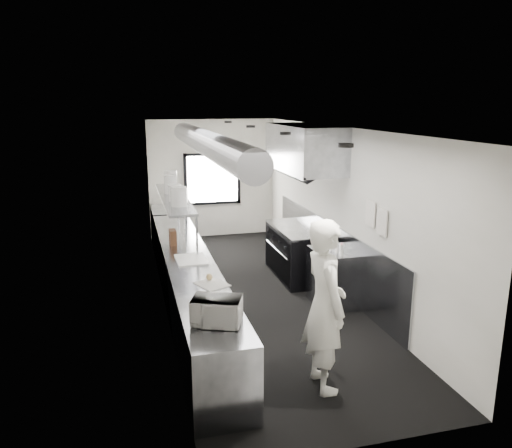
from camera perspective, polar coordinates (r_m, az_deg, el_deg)
floor at (r=8.61m, az=-0.24°, el=-8.04°), size 3.00×8.00×0.01m
ceiling at (r=8.00m, az=-0.26°, el=10.92°), size 3.00×8.00×0.01m
wall_back at (r=12.04m, az=-5.00°, el=5.16°), size 3.00×0.02×2.80m
wall_front at (r=4.60m, az=12.42°, el=-9.65°), size 3.00×0.02×2.80m
wall_left at (r=7.96m, az=-10.76°, el=0.47°), size 0.02×8.00×2.80m
wall_right at (r=8.67m, az=9.40°, el=1.63°), size 0.02×8.00×2.80m
wall_cladding at (r=9.15m, az=8.32°, el=-3.20°), size 0.03×5.50×1.10m
hvac_duct at (r=8.26m, az=-5.72°, el=9.21°), size 0.40×6.40×0.40m
service_window at (r=12.00m, az=-4.98°, el=5.13°), size 1.36×0.05×1.25m
exhaust_hood at (r=9.02m, az=5.46°, el=8.58°), size 0.81×2.20×0.88m
prep_counter at (r=7.79m, az=-7.59°, el=-7.02°), size 0.70×6.00×0.90m
pass_shelf at (r=8.93m, az=-9.29°, el=2.86°), size 0.45×3.00×0.68m
range at (r=9.37m, az=4.86°, el=-3.20°), size 0.88×1.60×0.94m
bottle_station at (r=8.18m, az=8.87°, el=-6.03°), size 0.65×0.80×0.90m
far_work_table at (r=11.31m, az=-9.96°, el=-0.48°), size 0.70×1.20×0.90m
notice_sheet_a at (r=7.56m, az=12.91°, el=1.22°), size 0.02×0.28×0.38m
notice_sheet_b at (r=7.28m, az=14.15°, el=0.24°), size 0.02×0.28×0.38m
line_cook at (r=5.70m, az=7.85°, el=-9.17°), size 0.48×0.72×1.99m
microwave at (r=5.40m, az=-4.52°, el=-9.84°), size 0.58×0.51×0.29m
deli_tub_a at (r=5.84m, az=-6.49°, el=-9.05°), size 0.16×0.16×0.09m
deli_tub_b at (r=5.87m, az=-6.50°, el=-8.85°), size 0.20×0.20×0.11m
newspaper at (r=6.53m, az=-5.05°, el=-6.85°), size 0.47×0.51×0.01m
small_plate at (r=6.66m, az=-5.34°, el=-6.44°), size 0.21×0.21×0.01m
pastry at (r=6.64m, az=-5.35°, el=-6.03°), size 0.09×0.09×0.09m
cutting_board at (r=7.54m, az=-7.39°, el=-4.02°), size 0.46×0.60×0.02m
knife_block at (r=8.36m, az=-9.46°, el=-1.50°), size 0.11×0.23×0.25m
plate_stack_a at (r=8.10m, az=-8.78°, el=3.12°), size 0.29×0.29×0.31m
plate_stack_b at (r=8.53m, az=-9.25°, el=3.55°), size 0.28×0.28×0.28m
plate_stack_c at (r=9.23m, az=-9.71°, el=4.48°), size 0.29×0.29×0.33m
plate_stack_d at (r=9.61m, az=-9.72°, el=4.95°), size 0.31×0.31×0.37m
squeeze_bottle_a at (r=7.76m, az=9.71°, el=-2.96°), size 0.07×0.07×0.18m
squeeze_bottle_b at (r=7.90m, az=9.19°, el=-2.66°), size 0.06×0.06×0.18m
squeeze_bottle_c at (r=8.01m, az=8.49°, el=-2.39°), size 0.07×0.07×0.18m
squeeze_bottle_d at (r=8.09m, az=8.19°, el=-2.25°), size 0.07×0.07×0.17m
squeeze_bottle_e at (r=8.30m, az=7.62°, el=-1.85°), size 0.06×0.06×0.16m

